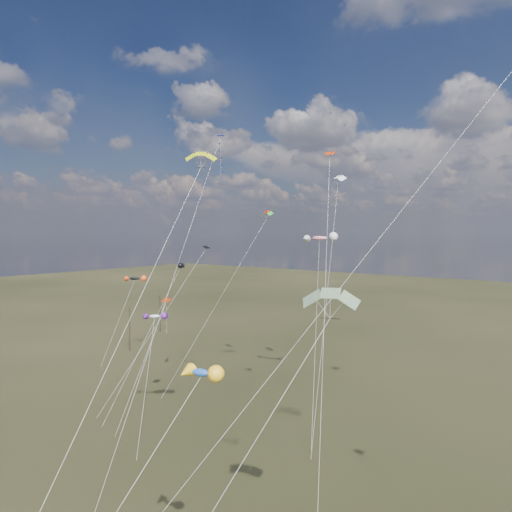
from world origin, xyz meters
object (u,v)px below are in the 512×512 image
Objects in this scene: parafoil_yellow at (200,155)px; diamond_black_high at (509,101)px; utility_pole_far at (160,313)px; novelty_black_orange at (134,279)px; utility_pole_near at (130,329)px.

diamond_black_high is at bearing 40.30° from parafoil_yellow.
novelty_black_orange reaches higher than utility_pole_far.
utility_pole_far is at bearing 162.26° from diamond_black_high.
diamond_black_high is (61.24, -8.14, 28.31)m from utility_pole_near.
parafoil_yellow is 2.02× the size of novelty_black_orange.
utility_pole_near is at bearing -60.26° from utility_pole_far.
utility_pole_near is 16.12m from utility_pole_far.
parafoil_yellow reaches higher than utility_pole_near.
diamond_black_high is (69.24, -22.14, 28.31)m from utility_pole_far.
novelty_black_orange reaches higher than utility_pole_near.
utility_pole_near is at bearing 156.98° from novelty_black_orange.
utility_pole_far is 78.01m from diamond_black_high.
parafoil_yellow reaches higher than novelty_black_orange.
utility_pole_near is 10.15m from novelty_black_orange.
diamond_black_high reaches higher than parafoil_yellow.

